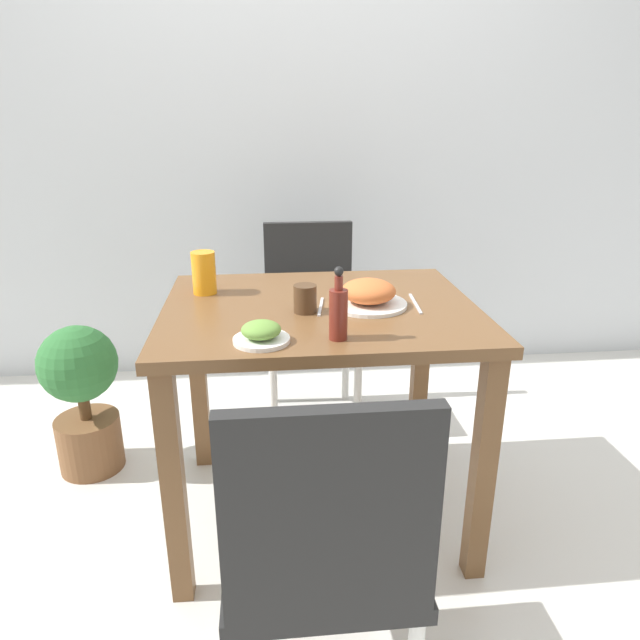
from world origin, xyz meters
TOP-DOWN VIEW (x-y plane):
  - ground_plane at (0.00, 0.00)m, footprint 16.00×16.00m
  - wall_back at (0.00, 1.29)m, footprint 8.00×0.05m
  - dining_table at (0.00, 0.00)m, footprint 0.98×0.79m
  - chair_near at (-0.07, -0.75)m, footprint 0.42×0.42m
  - chair_far at (0.03, 0.73)m, footprint 0.42×0.42m
  - food_plate at (0.15, -0.02)m, footprint 0.24×0.24m
  - side_plate at (-0.18, -0.29)m, footprint 0.15×0.15m
  - drink_cup at (-0.05, -0.06)m, footprint 0.07×0.07m
  - juice_glass at (-0.37, 0.16)m, footprint 0.08×0.08m
  - sauce_bottle at (0.02, -0.29)m, footprint 0.05×0.05m
  - fork_utensil at (-0.00, -0.02)m, footprint 0.04×0.17m
  - spoon_utensil at (0.30, -0.02)m, footprint 0.02×0.19m
  - potted_plant_left at (-0.88, 0.35)m, footprint 0.29×0.29m

SIDE VIEW (x-z plane):
  - ground_plane at x=0.00m, z-range 0.00..0.00m
  - potted_plant_left at x=-0.88m, z-range 0.03..0.63m
  - chair_near at x=-0.07m, z-range 0.05..0.94m
  - chair_far at x=0.03m, z-range 0.05..0.94m
  - dining_table at x=0.00m, z-range 0.26..1.04m
  - fork_utensil at x=0.00m, z-range 0.78..0.78m
  - spoon_utensil at x=0.30m, z-range 0.78..0.78m
  - side_plate at x=-0.18m, z-range 0.77..0.83m
  - food_plate at x=0.15m, z-range 0.77..0.86m
  - drink_cup at x=-0.05m, z-range 0.78..0.86m
  - juice_glass at x=-0.37m, z-range 0.78..0.92m
  - sauce_bottle at x=0.02m, z-range 0.75..0.95m
  - wall_back at x=0.00m, z-range 0.00..2.60m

